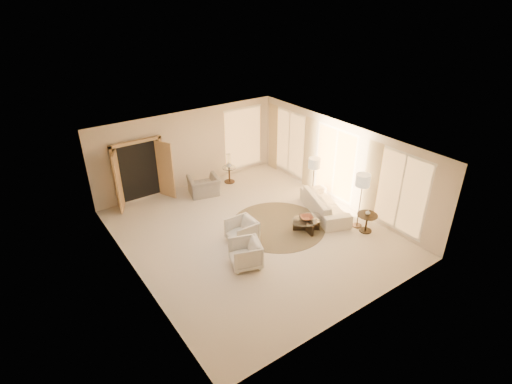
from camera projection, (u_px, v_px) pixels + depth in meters
room at (253, 192)px, 11.30m from camera, size 7.04×8.04×2.83m
windows_right at (337, 164)px, 13.16m from camera, size 0.10×6.40×2.40m
window_back_corner at (243, 138)px, 15.36m from camera, size 1.70×0.10×2.40m
curtains_right at (317, 157)px, 13.81m from camera, size 0.06×5.20×2.60m
french_doors at (140, 172)px, 13.25m from camera, size 1.95×0.66×2.16m
area_rug at (278, 225)px, 12.32m from camera, size 3.37×3.37×0.01m
sofa at (325, 204)px, 12.84m from camera, size 1.61×2.40×0.65m
armchair_left at (242, 230)px, 11.39m from camera, size 0.72×0.77×0.78m
armchair_right at (245, 253)px, 10.42m from camera, size 0.94×0.97×0.79m
accent_chair at (204, 183)px, 13.94m from camera, size 1.15×0.89×0.90m
coffee_table at (306, 223)px, 11.98m from camera, size 1.39×1.39×0.39m
end_table at (367, 220)px, 11.88m from camera, size 0.61×0.61×0.57m
side_table at (229, 173)px, 14.87m from camera, size 0.51×0.51×0.60m
floor_lamp_near at (314, 165)px, 13.04m from camera, size 0.39×0.39×1.61m
floor_lamp_far at (363, 183)px, 11.62m from camera, size 0.42×0.42×1.75m
bowl at (307, 218)px, 11.89m from camera, size 0.50×0.50×0.09m
end_vase at (368, 212)px, 11.76m from camera, size 0.19×0.19×0.16m
side_vase at (229, 165)px, 14.71m from camera, size 0.28×0.28×0.24m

